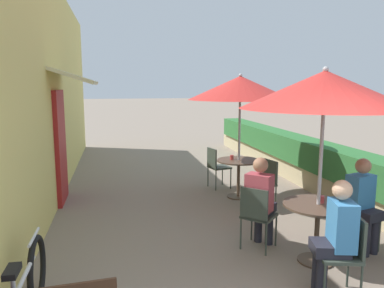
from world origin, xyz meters
name	(u,v)px	position (x,y,z in m)	size (l,w,h in m)	color
cafe_facade_wall	(53,90)	(-2.54, 5.71, 2.09)	(0.98, 11.69, 4.20)	#E0CC6B
planter_hedge	(300,158)	(2.75, 5.75, 0.54)	(0.60, 10.69, 1.01)	tan
patio_table_near	(318,218)	(1.03, 2.00, 0.57)	(0.85, 0.85, 0.75)	brown
patio_umbrella_near	(325,90)	(1.03, 2.00, 2.14)	(1.99, 1.99, 2.41)	#B7B7BC
cafe_chair_near_left	(257,213)	(0.43, 2.49, 0.52)	(0.57, 0.57, 0.87)	#384238
seated_patron_near_left	(261,198)	(0.51, 2.57, 0.69)	(0.51, 0.51, 1.25)	#23232D
cafe_chair_near_right	(346,249)	(0.91, 1.24, 0.52)	(0.49, 0.49, 0.87)	#384238
seated_patron_near_right	(336,233)	(0.81, 1.27, 0.69)	(0.47, 0.41, 1.25)	#23232D
cafe_chair_near_back	(355,211)	(1.75, 2.28, 0.52)	(0.49, 0.49, 0.87)	#384238
seated_patron_near_back	(363,201)	(1.78, 2.17, 0.69)	(0.42, 0.47, 1.25)	#23232D
coffee_cup_near	(321,199)	(1.10, 2.05, 0.79)	(0.07, 0.07, 0.09)	#B73D3D
patio_table_mid	(239,169)	(0.96, 4.81, 0.57)	(0.85, 0.85, 0.75)	brown
patio_umbrella_mid	(240,88)	(0.96, 4.81, 2.14)	(1.99, 1.99, 2.41)	#B7B7BC
cafe_chair_mid_left	(265,180)	(1.22, 4.08, 0.52)	(0.48, 0.48, 0.87)	#384238
cafe_chair_mid_right	(216,164)	(0.71, 5.54, 0.52)	(0.48, 0.48, 0.87)	#384238
coffee_cup_mid	(232,157)	(0.84, 4.87, 0.79)	(0.07, 0.07, 0.09)	#B73D3D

